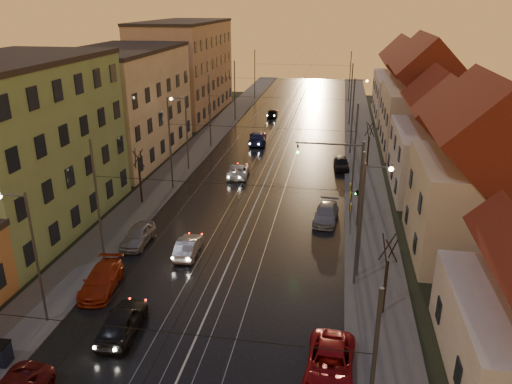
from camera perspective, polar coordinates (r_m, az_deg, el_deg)
The scene contains 43 objects.
ground at distance 27.11m, azimuth -8.09°, elevation -18.77°, with size 160.00×160.00×0.00m, color black.
road at distance 62.54m, azimuth 2.74°, elevation 5.02°, with size 16.00×120.00×0.04m, color black.
sidewalk_left at distance 64.41m, azimuth -6.16°, elevation 5.44°, with size 4.00×120.00×0.15m, color #4C4C4C.
sidewalk_right at distance 62.21m, azimuth 11.95°, elevation 4.54°, with size 4.00×120.00×0.15m, color #4C4C4C.
tram_rail_0 at distance 62.81m, azimuth 0.74°, elevation 5.14°, with size 0.06×120.00×0.03m, color gray.
tram_rail_1 at distance 62.62m, azimuth 2.04°, elevation 5.08°, with size 0.06×120.00×0.03m, color gray.
tram_rail_2 at distance 62.45m, azimuth 3.44°, elevation 5.01°, with size 0.06×120.00×0.03m, color gray.
tram_rail_3 at distance 62.32m, azimuth 4.76°, elevation 4.94°, with size 0.06×120.00×0.03m, color gray.
apartment_left_1 at distance 43.02m, azimuth -25.65°, elevation 4.45°, with size 10.00×18.00×13.00m, color #6F915C.
apartment_left_2 at distance 60.08m, azimuth -14.94°, elevation 9.54°, with size 10.00×20.00×12.00m, color #BCAB92.
apartment_left_3 at distance 82.11m, azimuth -8.15°, elevation 13.66°, with size 10.00×24.00×14.00m, color tan.
house_right_1 at distance 38.02m, azimuth 24.27°, elevation 1.01°, with size 8.67×10.20×10.80m.
house_right_2 at distance 50.36m, azimuth 20.75°, elevation 5.15°, with size 9.18×12.24×9.20m.
house_right_3 at distance 64.54m, azimuth 18.55°, elevation 9.74°, with size 9.18×14.28×11.50m.
house_right_4 at distance 82.25m, azimuth 16.74°, elevation 11.64°, with size 9.18×16.32×10.00m.
catenary_pole_l_1 at distance 35.06m, azimuth -17.62°, elevation -1.35°, with size 0.16×0.16×9.00m, color #595B60.
catenary_pole_r_1 at distance 31.46m, azimuth 11.67°, elevation -3.36°, with size 0.16×0.16×9.00m, color #595B60.
catenary_pole_l_2 at distance 48.12m, azimuth -9.78°, elevation 5.35°, with size 0.16×0.16×9.00m, color #595B60.
catenary_pole_r_2 at distance 45.57m, azimuth 11.20°, elevation 4.37°, with size 0.16×0.16×9.00m, color #595B60.
catenary_pole_l_3 at distance 62.06m, azimuth -5.31°, elevation 9.09°, with size 0.16×0.16×9.00m, color #595B60.
catenary_pole_r_3 at distance 60.11m, azimuth 10.95°, elevation 8.41°, with size 0.16×0.16×9.00m, color #595B60.
catenary_pole_l_4 at distance 76.41m, azimuth -2.45°, elevation 11.41°, with size 0.16×0.16×9.00m, color #595B60.
catenary_pole_r_4 at distance 74.83m, azimuth 10.80°, elevation 10.86°, with size 0.16×0.16×9.00m, color #595B60.
catenary_pole_l_5 at distance 93.89m, azimuth -0.14°, elevation 13.23°, with size 0.16×0.16×9.00m, color #595B60.
catenary_pole_r_5 at distance 92.61m, azimuth 10.68°, elevation 12.77°, with size 0.16×0.16×9.00m, color #595B60.
street_lamp_0 at distance 29.71m, azimuth -24.51°, elevation -5.63°, with size 1.75×0.32×8.00m.
street_lamp_1 at distance 32.26m, azimuth 12.57°, elevation -2.06°, with size 1.75×0.32×8.00m.
street_lamp_2 at distance 53.69m, azimuth -8.26°, elevation 7.50°, with size 1.75×0.32×8.00m.
street_lamp_3 at distance 66.90m, azimuth 11.33°, elevation 9.98°, with size 1.75×0.32×8.00m.
traffic_light_mast at distance 39.79m, azimuth 10.48°, elevation 2.12°, with size 5.30×0.32×7.20m.
bare_tree_0 at distance 45.71m, azimuth -13.12°, elevation 1.62°, with size 1.09×1.09×5.11m.
bare_tree_1 at distance 29.84m, azimuth 14.64°, elevation -9.41°, with size 1.09×1.09×5.11m.
bare_tree_2 at distance 55.82m, azimuth 12.73°, elevation 5.17°, with size 1.09×1.09×5.11m.
driving_car_0 at distance 29.28m, azimuth -15.05°, elevation -14.07°, with size 1.83×4.55×1.55m, color black.
driving_car_1 at distance 36.58m, azimuth -7.76°, elevation -6.17°, with size 1.39×3.98×1.31m, color #ABABB0.
driving_car_2 at distance 52.15m, azimuth -2.04°, elevation 2.42°, with size 2.06×4.46×1.24m, color silver.
driving_car_3 at distance 64.40m, azimuth 0.19°, elevation 6.21°, with size 2.18×5.35×1.55m, color navy.
driving_car_4 at distance 79.65m, azimuth 1.89°, elevation 9.00°, with size 1.55×3.86×1.32m, color black.
parked_left_2 at distance 33.60m, azimuth -17.26°, elevation -9.57°, with size 1.93×4.76×1.38m, color #A32C10.
parked_left_3 at distance 38.78m, azimuth -13.35°, elevation -4.84°, with size 1.67×4.16×1.42m, color #A0A1A6.
parked_right_0 at distance 25.94m, azimuth 8.44°, elevation -18.91°, with size 2.33×5.06×1.40m, color maroon.
parked_right_1 at distance 41.98m, azimuth 8.02°, elevation -2.47°, with size 1.86×4.58×1.33m, color #A1A1A6.
parked_right_2 at distance 55.20m, azimuth 9.72°, elevation 3.24°, with size 1.58×3.92×1.34m, color black.
Camera 1 is at (6.96, -19.71, 17.27)m, focal length 35.00 mm.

